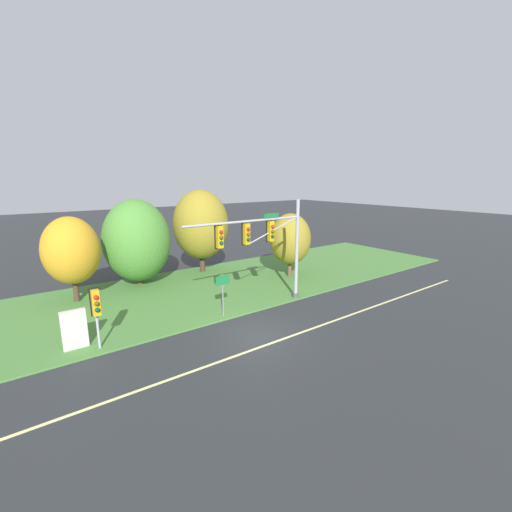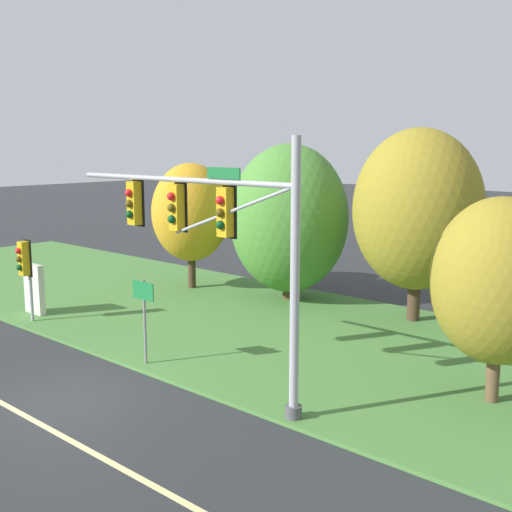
% 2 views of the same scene
% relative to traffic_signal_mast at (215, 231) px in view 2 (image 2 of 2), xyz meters
% --- Properties ---
extents(ground_plane, '(160.00, 160.00, 0.00)m').
position_rel_traffic_signal_mast_xyz_m(ground_plane, '(-2.73, -2.84, -4.30)').
color(ground_plane, '#282B2D').
extents(lane_stripe, '(36.00, 0.16, 0.01)m').
position_rel_traffic_signal_mast_xyz_m(lane_stripe, '(-2.73, -4.04, -4.30)').
color(lane_stripe, beige).
rests_on(lane_stripe, ground).
extents(grass_verge, '(48.00, 11.50, 0.10)m').
position_rel_traffic_signal_mast_xyz_m(grass_verge, '(-2.73, 5.41, -4.25)').
color(grass_verge, '#477A38').
rests_on(grass_verge, ground).
extents(traffic_signal_mast, '(8.18, 0.49, 6.55)m').
position_rel_traffic_signal_mast_xyz_m(traffic_signal_mast, '(0.00, 0.00, 0.00)').
color(traffic_signal_mast, '#9EA0A5').
rests_on(traffic_signal_mast, grass_verge).
extents(pedestrian_signal_near_kerb, '(0.46, 0.55, 3.01)m').
position_rel_traffic_signal_mast_xyz_m(pedestrian_signal_near_kerb, '(-9.75, 0.09, -2.04)').
color(pedestrian_signal_near_kerb, '#9EA0A5').
rests_on(pedestrian_signal_near_kerb, grass_verge).
extents(route_sign_post, '(0.92, 0.08, 2.51)m').
position_rel_traffic_signal_mast_xyz_m(route_sign_post, '(-3.04, 0.09, -2.50)').
color(route_sign_post, slate).
rests_on(route_sign_post, grass_verge).
extents(tree_nearest_road, '(3.46, 3.46, 5.55)m').
position_rel_traffic_signal_mast_xyz_m(tree_nearest_road, '(-9.49, 7.90, -0.83)').
color(tree_nearest_road, '#423021').
rests_on(tree_nearest_road, grass_verge).
extents(tree_left_of_mast, '(4.85, 4.85, 6.39)m').
position_rel_traffic_signal_mast_xyz_m(tree_left_of_mast, '(-4.97, 9.18, -0.86)').
color(tree_left_of_mast, '#4C3823').
rests_on(tree_left_of_mast, grass_verge).
extents(tree_behind_signpost, '(4.61, 4.61, 6.94)m').
position_rel_traffic_signal_mast_xyz_m(tree_behind_signpost, '(0.55, 9.60, -0.16)').
color(tree_behind_signpost, '#423021').
rests_on(tree_behind_signpost, grass_verge).
extents(tree_mid_verge, '(3.30, 3.30, 5.14)m').
position_rel_traffic_signal_mast_xyz_m(tree_mid_verge, '(5.66, 4.10, -1.14)').
color(tree_mid_verge, brown).
rests_on(tree_mid_verge, grass_verge).
extents(info_kiosk, '(1.10, 0.24, 1.90)m').
position_rel_traffic_signal_mast_xyz_m(info_kiosk, '(-10.65, 0.89, -3.26)').
color(info_kiosk, beige).
rests_on(info_kiosk, grass_verge).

